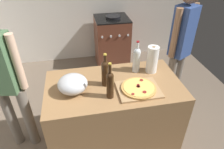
{
  "coord_description": "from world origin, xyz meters",
  "views": [
    {
      "loc": [
        -0.27,
        -0.8,
        2.09
      ],
      "look_at": [
        0.06,
        0.87,
        0.94
      ],
      "focal_mm": 32.38,
      "sensor_mm": 36.0,
      "label": 1
    }
  ],
  "objects_px": {
    "paper_towel_roll": "(152,59)",
    "person_in_red": "(181,45)",
    "stove": "(112,42)",
    "mixing_bowl": "(73,84)",
    "wine_bottle_green": "(105,72)",
    "wine_bottle_dark": "(137,59)",
    "person_in_stripes": "(6,79)",
    "pizza": "(139,88)",
    "wine_bottle_amber": "(110,84)"
  },
  "relations": [
    {
      "from": "pizza",
      "to": "wine_bottle_dark",
      "type": "xyz_separation_m",
      "value": [
        0.07,
        0.33,
        0.12
      ]
    },
    {
      "from": "paper_towel_roll",
      "to": "wine_bottle_green",
      "type": "distance_m",
      "value": 0.54
    },
    {
      "from": "mixing_bowl",
      "to": "wine_bottle_amber",
      "type": "distance_m",
      "value": 0.36
    },
    {
      "from": "stove",
      "to": "person_in_red",
      "type": "bearing_deg",
      "value": -65.24
    },
    {
      "from": "pizza",
      "to": "paper_towel_roll",
      "type": "relative_size",
      "value": 1.12
    },
    {
      "from": "pizza",
      "to": "mixing_bowl",
      "type": "distance_m",
      "value": 0.62
    },
    {
      "from": "pizza",
      "to": "person_in_stripes",
      "type": "bearing_deg",
      "value": 164.13
    },
    {
      "from": "wine_bottle_dark",
      "to": "person_in_red",
      "type": "distance_m",
      "value": 0.76
    },
    {
      "from": "wine_bottle_dark",
      "to": "person_in_stripes",
      "type": "xyz_separation_m",
      "value": [
        -1.33,
        0.02,
        -0.1
      ]
    },
    {
      "from": "stove",
      "to": "person_in_stripes",
      "type": "distance_m",
      "value": 2.21
    },
    {
      "from": "stove",
      "to": "person_in_stripes",
      "type": "relative_size",
      "value": 0.6
    },
    {
      "from": "person_in_stripes",
      "to": "person_in_red",
      "type": "height_order",
      "value": "person_in_red"
    },
    {
      "from": "paper_towel_roll",
      "to": "person_in_stripes",
      "type": "relative_size",
      "value": 0.18
    },
    {
      "from": "pizza",
      "to": "person_in_stripes",
      "type": "xyz_separation_m",
      "value": [
        -1.25,
        0.36,
        0.02
      ]
    },
    {
      "from": "wine_bottle_dark",
      "to": "stove",
      "type": "bearing_deg",
      "value": 87.92
    },
    {
      "from": "stove",
      "to": "person_in_red",
      "type": "relative_size",
      "value": 0.57
    },
    {
      "from": "wine_bottle_green",
      "to": "person_in_red",
      "type": "xyz_separation_m",
      "value": [
        1.04,
        0.52,
        -0.05
      ]
    },
    {
      "from": "paper_towel_roll",
      "to": "wine_bottle_amber",
      "type": "height_order",
      "value": "wine_bottle_amber"
    },
    {
      "from": "mixing_bowl",
      "to": "person_in_stripes",
      "type": "height_order",
      "value": "person_in_stripes"
    },
    {
      "from": "wine_bottle_amber",
      "to": "wine_bottle_dark",
      "type": "distance_m",
      "value": 0.51
    },
    {
      "from": "pizza",
      "to": "stove",
      "type": "bearing_deg",
      "value": 86.23
    },
    {
      "from": "stove",
      "to": "person_in_red",
      "type": "xyz_separation_m",
      "value": [
        0.62,
        -1.34,
        0.51
      ]
    },
    {
      "from": "mixing_bowl",
      "to": "wine_bottle_amber",
      "type": "xyz_separation_m",
      "value": [
        0.33,
        -0.15,
        0.06
      ]
    },
    {
      "from": "wine_bottle_amber",
      "to": "person_in_stripes",
      "type": "xyz_separation_m",
      "value": [
        -0.97,
        0.4,
        -0.1
      ]
    },
    {
      "from": "wine_bottle_green",
      "to": "person_in_red",
      "type": "bearing_deg",
      "value": 26.29
    },
    {
      "from": "pizza",
      "to": "person_in_stripes",
      "type": "distance_m",
      "value": 1.3
    },
    {
      "from": "paper_towel_roll",
      "to": "person_in_red",
      "type": "relative_size",
      "value": 0.18
    },
    {
      "from": "wine_bottle_amber",
      "to": "wine_bottle_dark",
      "type": "height_order",
      "value": "wine_bottle_amber"
    },
    {
      "from": "stove",
      "to": "paper_towel_roll",
      "type": "bearing_deg",
      "value": -86.63
    },
    {
      "from": "wine_bottle_green",
      "to": "wine_bottle_dark",
      "type": "xyz_separation_m",
      "value": [
        0.36,
        0.18,
        0.0
      ]
    },
    {
      "from": "pizza",
      "to": "person_in_red",
      "type": "relative_size",
      "value": 0.2
    },
    {
      "from": "wine_bottle_green",
      "to": "wine_bottle_dark",
      "type": "relative_size",
      "value": 0.97
    },
    {
      "from": "paper_towel_roll",
      "to": "wine_bottle_dark",
      "type": "xyz_separation_m",
      "value": [
        -0.16,
        0.04,
        0.01
      ]
    },
    {
      "from": "mixing_bowl",
      "to": "person_in_red",
      "type": "distance_m",
      "value": 1.47
    },
    {
      "from": "wine_bottle_green",
      "to": "person_in_red",
      "type": "relative_size",
      "value": 0.2
    },
    {
      "from": "mixing_bowl",
      "to": "stove",
      "type": "bearing_deg",
      "value": 68.75
    },
    {
      "from": "mixing_bowl",
      "to": "wine_bottle_green",
      "type": "bearing_deg",
      "value": 8.45
    },
    {
      "from": "mixing_bowl",
      "to": "stove",
      "type": "xyz_separation_m",
      "value": [
        0.74,
        1.91,
        -0.5
      ]
    },
    {
      "from": "person_in_stripes",
      "to": "person_in_red",
      "type": "relative_size",
      "value": 0.96
    },
    {
      "from": "wine_bottle_dark",
      "to": "person_in_red",
      "type": "xyz_separation_m",
      "value": [
        0.68,
        0.34,
        -0.06
      ]
    },
    {
      "from": "stove",
      "to": "person_in_stripes",
      "type": "xyz_separation_m",
      "value": [
        -1.39,
        -1.65,
        0.47
      ]
    },
    {
      "from": "mixing_bowl",
      "to": "paper_towel_roll",
      "type": "xyz_separation_m",
      "value": [
        0.84,
        0.19,
        0.06
      ]
    },
    {
      "from": "paper_towel_roll",
      "to": "person_in_stripes",
      "type": "xyz_separation_m",
      "value": [
        -1.49,
        0.06,
        -0.09
      ]
    },
    {
      "from": "paper_towel_roll",
      "to": "stove",
      "type": "bearing_deg",
      "value": 93.37
    },
    {
      "from": "wine_bottle_amber",
      "to": "person_in_stripes",
      "type": "distance_m",
      "value": 1.05
    },
    {
      "from": "paper_towel_roll",
      "to": "person_in_red",
      "type": "xyz_separation_m",
      "value": [
        0.52,
        0.37,
        -0.05
      ]
    },
    {
      "from": "wine_bottle_green",
      "to": "mixing_bowl",
      "type": "bearing_deg",
      "value": -171.55
    },
    {
      "from": "wine_bottle_amber",
      "to": "wine_bottle_green",
      "type": "distance_m",
      "value": 0.19
    },
    {
      "from": "wine_bottle_amber",
      "to": "stove",
      "type": "xyz_separation_m",
      "value": [
        0.42,
        2.05,
        -0.57
      ]
    },
    {
      "from": "paper_towel_roll",
      "to": "person_in_red",
      "type": "distance_m",
      "value": 0.64
    }
  ]
}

